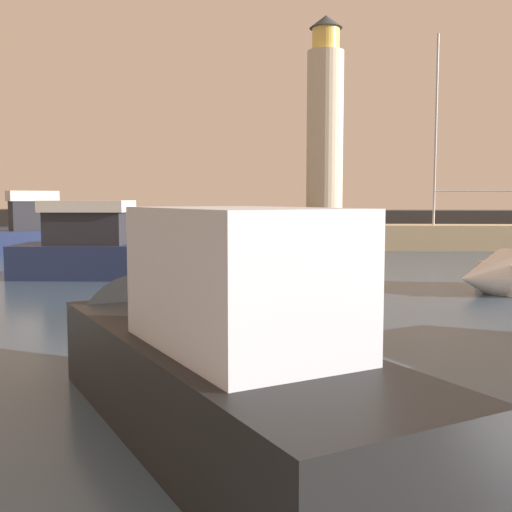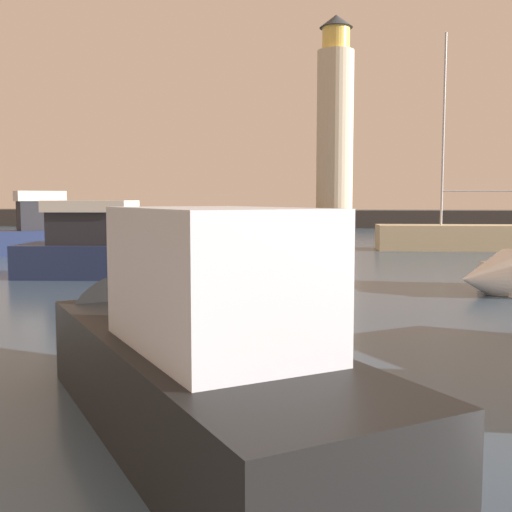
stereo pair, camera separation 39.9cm
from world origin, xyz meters
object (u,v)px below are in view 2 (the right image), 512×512
motorboat_4 (16,234)px  sailboat_moored (457,237)px  lighthouse (335,119)px  motorboat_6 (145,252)px  motorboat_1 (173,347)px  mooring_buoy (237,250)px

motorboat_4 → sailboat_moored: bearing=13.6°
lighthouse → motorboat_6: lighthouse is taller
lighthouse → motorboat_4: lighthouse is taller
motorboat_6 → sailboat_moored: bearing=45.1°
lighthouse → motorboat_4: (-15.78, -32.88, -9.54)m
motorboat_1 → motorboat_6: 14.46m
motorboat_1 → motorboat_4: (-13.56, 21.61, 0.11)m
motorboat_6 → mooring_buoy: 6.80m
motorboat_1 → sailboat_moored: size_ratio=0.66×
motorboat_1 → mooring_buoy: 20.25m
motorboat_1 → motorboat_6: motorboat_6 is taller
motorboat_1 → mooring_buoy: bearing=96.5°
motorboat_4 → motorboat_6: size_ratio=0.74×
lighthouse → mooring_buoy: (-4.50, -34.38, -10.10)m
motorboat_1 → motorboat_4: bearing=122.1°
sailboat_moored → mooring_buoy: sailboat_moored is taller
motorboat_6 → mooring_buoy: bearing=70.3°
lighthouse → sailboat_moored: size_ratio=1.64×
lighthouse → motorboat_1: (-2.22, -54.49, -9.65)m
lighthouse → motorboat_6: 42.44m
sailboat_moored → mooring_buoy: 12.90m
motorboat_4 → motorboat_6: motorboat_4 is taller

